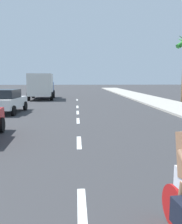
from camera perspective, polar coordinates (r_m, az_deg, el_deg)
ground_plane at (r=18.08m, az=-3.09°, el=0.40°), size 160.00×160.00×0.00m
sidewalk_strip at (r=21.54m, az=18.07°, el=1.38°), size 3.60×80.00×0.14m
lane_stripe_2 at (r=4.58m, az=-2.03°, el=-21.82°), size 0.16×1.80×0.01m
lane_stripe_3 at (r=8.99m, az=-2.75°, el=-6.92°), size 0.16×1.80×0.01m
lane_stripe_4 at (r=13.55m, az=-2.98°, el=-1.99°), size 0.16×1.80×0.01m
lane_stripe_5 at (r=16.84m, az=-3.06°, el=-0.11°), size 0.16×1.80×0.01m
lane_stripe_6 at (r=20.26m, az=-3.12°, el=1.19°), size 0.16×1.80×0.01m
lane_stripe_7 at (r=26.98m, az=-3.19°, el=2.78°), size 0.16×1.80×0.01m
parked_car_white at (r=17.44m, az=-18.76°, el=2.51°), size 2.08×4.16×1.57m
delivery_truck at (r=28.38m, az=-11.25°, el=5.92°), size 2.87×6.33×2.80m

